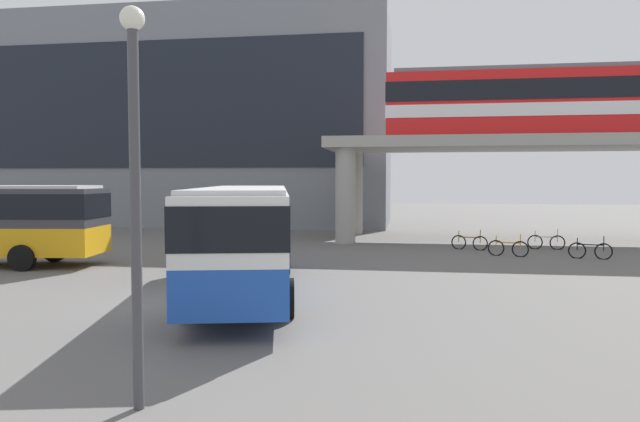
{
  "coord_description": "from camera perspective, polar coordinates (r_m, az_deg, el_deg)",
  "views": [
    {
      "loc": [
        6.04,
        -15.06,
        3.44
      ],
      "look_at": [
        2.64,
        7.49,
        2.2
      ],
      "focal_mm": 32.12,
      "sensor_mm": 36.0,
      "label": 1
    }
  ],
  "objects": [
    {
      "name": "bus_main",
      "position": [
        17.29,
        -7.46,
        -1.73
      ],
      "size": [
        4.86,
        11.33,
        3.22
      ],
      "color": "#1E4CB2",
      "rests_on": "ground_plane"
    },
    {
      "name": "elevated_platform",
      "position": [
        34.72,
        23.61,
        5.32
      ],
      "size": [
        26.83,
        6.77,
        5.78
      ],
      "color": "#9E9B93",
      "rests_on": "ground_plane"
    },
    {
      "name": "bicycle_brown",
      "position": [
        29.15,
        14.66,
        -3.06
      ],
      "size": [
        1.72,
        0.63,
        1.04
      ],
      "color": "black",
      "rests_on": "ground_plane"
    },
    {
      "name": "bicycle_black",
      "position": [
        27.6,
        25.33,
        -3.6
      ],
      "size": [
        1.77,
        0.38,
        1.04
      ],
      "color": "black",
      "rests_on": "ground_plane"
    },
    {
      "name": "train",
      "position": [
        35.11,
        24.64,
        9.88
      ],
      "size": [
        21.42,
        2.96,
        3.84
      ],
      "color": "red",
      "rests_on": "elevated_platform"
    },
    {
      "name": "bicycle_silver",
      "position": [
        30.53,
        21.61,
        -2.9
      ],
      "size": [
        1.79,
        0.19,
        1.04
      ],
      "color": "black",
      "rests_on": "ground_plane"
    },
    {
      "name": "ground_plane",
      "position": [
        26.0,
        -4.94,
        -4.5
      ],
      "size": [
        120.0,
        120.0,
        0.0
      ],
      "primitive_type": "plane",
      "color": "#605E5B"
    },
    {
      "name": "station_building",
      "position": [
        47.68,
        -12.11,
        8.54
      ],
      "size": [
        30.71,
        11.56,
        16.01
      ],
      "color": "slate",
      "rests_on": "ground_plane"
    },
    {
      "name": "lamp_post",
      "position": [
        8.85,
        -17.96,
        3.62
      ],
      "size": [
        0.36,
        0.36,
        5.96
      ],
      "color": "#3F3F44",
      "rests_on": "ground_plane"
    },
    {
      "name": "bicycle_orange",
      "position": [
        27.2,
        18.23,
        -3.55
      ],
      "size": [
        1.73,
        0.58,
        1.04
      ],
      "color": "black",
      "rests_on": "ground_plane"
    },
    {
      "name": "pedestrian_walking_across",
      "position": [
        26.1,
        -5.57,
        -2.69
      ],
      "size": [
        0.42,
        0.32,
        1.72
      ],
      "color": "navy",
      "rests_on": "ground_plane"
    }
  ]
}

